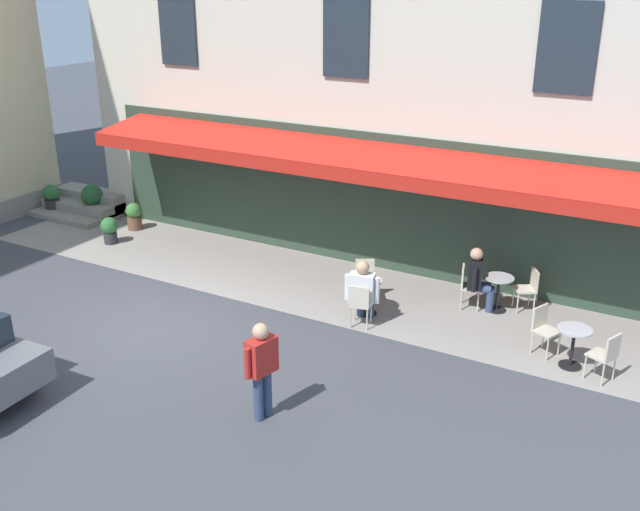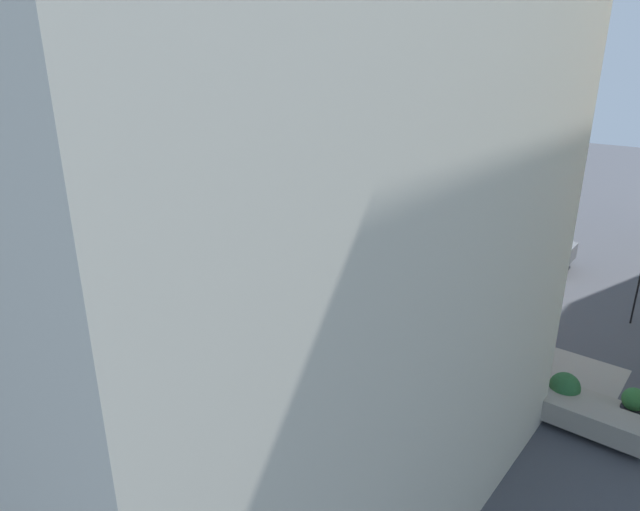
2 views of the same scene
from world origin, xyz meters
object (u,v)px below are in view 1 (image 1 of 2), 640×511
(cafe_chair_cream_by_window, at_px, (467,283))
(potted_plant_entrance_right, at_px, (52,199))
(cafe_chair_cream_under_awning, at_px, (360,302))
(cafe_chair_cream_near_door, at_px, (606,353))
(walking_pedestrian_in_red, at_px, (262,364))
(potted_plant_under_sign, at_px, (110,229))
(cafe_chair_cream_kerbside, at_px, (544,326))
(cafe_table_near_entrance, at_px, (368,292))
(cafe_table_mid_terrace, at_px, (498,289))
(cafe_chair_cream_facing_street, at_px, (529,286))
(potted_plant_entrance_left, at_px, (92,197))
(potted_plant_mid_terrace, at_px, (134,216))
(seated_patron_in_white, at_px, (363,290))
(cafe_chair_cream_back_row, at_px, (365,277))
(cafe_table_streetside, at_px, (573,342))
(seated_companion_in_black, at_px, (478,277))

(cafe_chair_cream_by_window, distance_m, potted_plant_entrance_right, 12.51)
(cafe_chair_cream_under_awning, height_order, cafe_chair_cream_near_door, same)
(walking_pedestrian_in_red, height_order, potted_plant_under_sign, walking_pedestrian_in_red)
(potted_plant_entrance_right, distance_m, potted_plant_under_sign, 3.44)
(cafe_chair_cream_kerbside, xyz_separation_m, walking_pedestrian_in_red, (3.32, 4.21, 0.41))
(walking_pedestrian_in_red, bearing_deg, cafe_table_near_entrance, -87.60)
(cafe_table_mid_terrace, xyz_separation_m, cafe_chair_cream_facing_street, (-0.54, -0.32, 0.06))
(cafe_chair_cream_under_awning, distance_m, potted_plant_entrance_left, 10.10)
(cafe_chair_cream_kerbside, bearing_deg, walking_pedestrian_in_red, 51.75)
(cafe_chair_cream_under_awning, bearing_deg, potted_plant_mid_terrace, -15.59)
(cafe_chair_cream_near_door, xyz_separation_m, potted_plant_mid_terrace, (12.43, -1.99, -0.16))
(seated_patron_in_white, xyz_separation_m, walking_pedestrian_in_red, (-0.08, 3.70, 0.24))
(cafe_chair_cream_facing_street, bearing_deg, potted_plant_entrance_left, -0.71)
(cafe_chair_cream_back_row, distance_m, cafe_chair_cream_kerbside, 3.84)
(cafe_chair_cream_facing_street, height_order, potted_plant_entrance_left, same)
(potted_plant_mid_terrace, bearing_deg, potted_plant_entrance_right, 1.60)
(cafe_chair_cream_back_row, bearing_deg, cafe_table_streetside, 170.98)
(cafe_chair_cream_back_row, relative_size, cafe_table_mid_terrace, 1.21)
(cafe_chair_cream_facing_street, distance_m, cafe_chair_cream_near_door, 2.84)
(potted_plant_entrance_right, bearing_deg, cafe_chair_cream_under_awning, 169.06)
(cafe_table_streetside, relative_size, cafe_chair_cream_kerbside, 0.82)
(cafe_table_near_entrance, xyz_separation_m, walking_pedestrian_in_red, (-0.17, 4.11, 0.47))
(cafe_chair_cream_facing_street, relative_size, cafe_table_streetside, 1.21)
(cafe_chair_cream_near_door, height_order, cafe_chair_cream_kerbside, same)
(cafe_table_near_entrance, bearing_deg, seated_patron_in_white, 102.21)
(cafe_table_mid_terrace, xyz_separation_m, walking_pedestrian_in_red, (2.10, 5.55, 0.47))
(cafe_table_mid_terrace, relative_size, seated_companion_in_black, 0.56)
(cafe_chair_cream_under_awning, height_order, seated_patron_in_white, seated_patron_in_white)
(cafe_chair_cream_kerbside, height_order, potted_plant_under_sign, cafe_chair_cream_kerbside)
(cafe_table_mid_terrace, xyz_separation_m, potted_plant_entrance_left, (11.92, -0.48, 0.05))
(cafe_chair_cream_kerbside, relative_size, seated_companion_in_black, 0.68)
(cafe_table_mid_terrace, bearing_deg, cafe_chair_cream_back_row, 19.08)
(cafe_table_mid_terrace, distance_m, cafe_chair_cream_kerbside, 1.81)
(potted_plant_entrance_left, xyz_separation_m, potted_plant_mid_terrace, (-1.87, 0.33, -0.16))
(cafe_chair_cream_under_awning, height_order, cafe_table_mid_terrace, cafe_chair_cream_under_awning)
(walking_pedestrian_in_red, bearing_deg, cafe_chair_cream_near_door, -140.37)
(cafe_table_mid_terrace, bearing_deg, potted_plant_mid_terrace, -0.84)
(cafe_table_near_entrance, distance_m, cafe_chair_cream_near_door, 4.67)
(cafe_chair_cream_near_door, height_order, potted_plant_mid_terrace, cafe_chair_cream_near_door)
(cafe_chair_cream_by_window, xyz_separation_m, cafe_chair_cream_facing_street, (-1.15, -0.50, 0.00))
(seated_patron_in_white, height_order, potted_plant_under_sign, seated_patron_in_white)
(cafe_table_near_entrance, bearing_deg, cafe_table_streetside, 177.86)
(cafe_table_streetside, bearing_deg, seated_patron_in_white, 3.64)
(cafe_chair_cream_by_window, relative_size, cafe_chair_cream_facing_street, 1.00)
(cafe_chair_cream_by_window, height_order, cafe_chair_cream_facing_street, same)
(potted_plant_entrance_right, bearing_deg, cafe_chair_cream_near_door, 173.00)
(cafe_table_near_entrance, relative_size, cafe_chair_cream_kerbside, 0.82)
(potted_plant_entrance_left, bearing_deg, walking_pedestrian_in_red, 148.46)
(seated_companion_in_black, height_order, walking_pedestrian_in_red, walking_pedestrian_in_red)
(cafe_chair_cream_near_door, height_order, potted_plant_under_sign, cafe_chair_cream_near_door)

